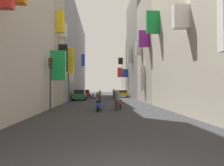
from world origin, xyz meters
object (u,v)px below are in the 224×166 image
object	(u,v)px
scooter_silver	(93,96)
scooter_red	(118,104)
pedestrian_near_left	(114,94)
pedestrian_crossing	(100,96)
pedestrian_mid_street	(118,100)
parked_car_yellow	(122,93)
scooter_blue	(99,105)
traffic_light_far_corner	(50,75)
parked_car_red	(85,93)
traffic_light_near_corner	(69,78)
pedestrian_near_right	(116,97)
parked_car_green	(80,95)
scooter_orange	(97,94)

from	to	relation	value
scooter_silver	scooter_red	bearing A→B (deg)	-81.64
pedestrian_near_left	pedestrian_crossing	bearing A→B (deg)	-108.12
scooter_red	pedestrian_mid_street	size ratio (longest dim) A/B	1.17
parked_car_yellow	scooter_blue	world-z (taller)	parked_car_yellow
scooter_red	traffic_light_far_corner	world-z (taller)	traffic_light_far_corner
parked_car_yellow	pedestrian_near_left	world-z (taller)	pedestrian_near_left
parked_car_red	traffic_light_near_corner	bearing A→B (deg)	-93.41
scooter_silver	pedestrian_mid_street	distance (m)	20.71
scooter_red	pedestrian_near_right	bearing A→B (deg)	88.63
traffic_light_near_corner	pedestrian_crossing	bearing A→B (deg)	36.51
pedestrian_crossing	pedestrian_mid_street	world-z (taller)	pedestrian_mid_street
pedestrian_near_right	traffic_light_far_corner	xyz separation A→B (m)	(-5.64, -6.82, 2.06)
parked_car_red	pedestrian_near_right	bearing A→B (deg)	-76.91
parked_car_green	parked_car_red	bearing A→B (deg)	89.49
parked_car_green	scooter_orange	xyz separation A→B (m)	(2.39, 16.81, -0.36)
pedestrian_near_right	traffic_light_near_corner	xyz separation A→B (m)	(-5.69, 3.85, 2.30)
scooter_red	pedestrian_mid_street	distance (m)	1.70
parked_car_yellow	scooter_silver	xyz separation A→B (m)	(-5.54, -6.29, -0.28)
pedestrian_mid_street	traffic_light_near_corner	xyz separation A→B (m)	(-5.41, 10.52, 2.26)
traffic_light_far_corner	scooter_silver	bearing A→B (deg)	82.44
parked_car_red	traffic_light_far_corner	xyz separation A→B (m)	(-0.93, -27.08, 2.10)
parked_car_green	pedestrian_mid_street	distance (m)	16.71
scooter_blue	pedestrian_near_right	xyz separation A→B (m)	(1.77, 6.87, 0.35)
parked_car_yellow	scooter_silver	distance (m)	8.39
parked_car_yellow	pedestrian_near_right	xyz separation A→B (m)	(-2.65, -20.16, 0.07)
scooter_blue	pedestrian_crossing	bearing A→B (deg)	89.98
parked_car_green	parked_car_red	world-z (taller)	parked_car_green
parked_car_yellow	pedestrian_mid_street	world-z (taller)	pedestrian_mid_street
parked_car_red	scooter_red	size ratio (longest dim) A/B	2.04
parked_car_red	scooter_red	distance (m)	25.69
parked_car_yellow	parked_car_red	size ratio (longest dim) A/B	1.05
pedestrian_near_right	scooter_orange	bearing A→B (deg)	95.27
scooter_blue	pedestrian_mid_street	size ratio (longest dim) A/B	1.07
parked_car_green	pedestrian_near_right	bearing A→B (deg)	-62.97
pedestrian_crossing	traffic_light_far_corner	distance (m)	14.26
scooter_blue	scooter_red	world-z (taller)	same
scooter_silver	traffic_light_far_corner	distance (m)	21.00
traffic_light_near_corner	scooter_silver	bearing A→B (deg)	74.42
pedestrian_crossing	traffic_light_near_corner	xyz separation A→B (m)	(-3.92, -2.90, 2.33)
pedestrian_crossing	pedestrian_near_left	bearing A→B (deg)	71.88
parked_car_yellow	pedestrian_near_right	distance (m)	20.33
traffic_light_near_corner	pedestrian_near_right	bearing A→B (deg)	-34.08
traffic_light_near_corner	traffic_light_far_corner	size ratio (longest dim) A/B	1.09
parked_car_red	traffic_light_near_corner	xyz separation A→B (m)	(-0.98, -16.41, 2.34)
scooter_red	pedestrian_near_left	size ratio (longest dim) A/B	1.16
parked_car_green	scooter_silver	xyz separation A→B (m)	(1.91, 4.45, -0.36)
scooter_blue	pedestrian_crossing	size ratio (longest dim) A/B	1.16
parked_car_red	traffic_light_near_corner	size ratio (longest dim) A/B	0.88
scooter_red	scooter_silver	xyz separation A→B (m)	(-2.78, 18.88, -0.00)
pedestrian_crossing	parked_car_green	bearing A→B (deg)	138.69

